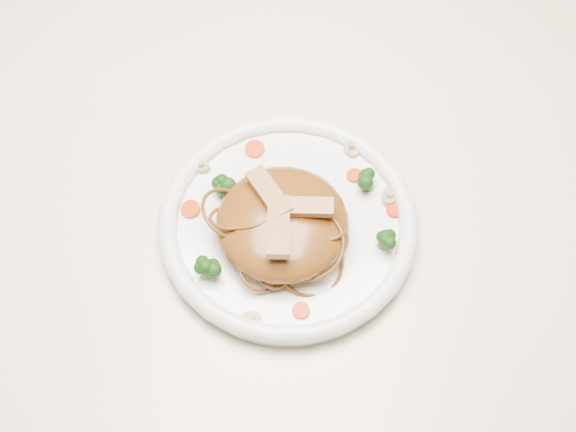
# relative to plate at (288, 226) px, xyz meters

# --- Properties ---
(ground) EXTENTS (4.00, 4.00, 0.00)m
(ground) POSITION_rel_plate_xyz_m (-0.04, 0.10, -0.76)
(ground) COLOR #522D1C
(ground) RESTS_ON ground
(table) EXTENTS (1.20, 0.80, 0.75)m
(table) POSITION_rel_plate_xyz_m (-0.04, 0.10, -0.11)
(table) COLOR silver
(table) RESTS_ON ground
(plate) EXTENTS (0.31, 0.31, 0.02)m
(plate) POSITION_rel_plate_xyz_m (0.00, 0.00, 0.00)
(plate) COLOR white
(plate) RESTS_ON table
(noodle_mound) EXTENTS (0.15, 0.15, 0.04)m
(noodle_mound) POSITION_rel_plate_xyz_m (-0.00, -0.01, 0.03)
(noodle_mound) COLOR brown
(noodle_mound) RESTS_ON plate
(chicken_a) EXTENTS (0.06, 0.02, 0.01)m
(chicken_a) POSITION_rel_plate_xyz_m (0.02, -0.01, 0.06)
(chicken_a) COLOR tan
(chicken_a) RESTS_ON noodle_mound
(chicken_b) EXTENTS (0.05, 0.06, 0.01)m
(chicken_b) POSITION_rel_plate_xyz_m (-0.02, 0.00, 0.06)
(chicken_b) COLOR tan
(chicken_b) RESTS_ON noodle_mound
(chicken_c) EXTENTS (0.03, 0.07, 0.01)m
(chicken_c) POSITION_rel_plate_xyz_m (-0.01, -0.03, 0.06)
(chicken_c) COLOR tan
(chicken_c) RESTS_ON noodle_mound
(broccoli_0) EXTENTS (0.03, 0.03, 0.03)m
(broccoli_0) POSITION_rel_plate_xyz_m (0.08, 0.06, 0.02)
(broccoli_0) COLOR #10410D
(broccoli_0) RESTS_ON plate
(broccoli_1) EXTENTS (0.03, 0.03, 0.03)m
(broccoli_1) POSITION_rel_plate_xyz_m (-0.07, 0.03, 0.02)
(broccoli_1) COLOR #10410D
(broccoli_1) RESTS_ON plate
(broccoli_2) EXTENTS (0.03, 0.03, 0.03)m
(broccoli_2) POSITION_rel_plate_xyz_m (-0.07, -0.07, 0.02)
(broccoli_2) COLOR #10410D
(broccoli_2) RESTS_ON plate
(broccoli_3) EXTENTS (0.03, 0.03, 0.03)m
(broccoli_3) POSITION_rel_plate_xyz_m (0.10, -0.02, 0.02)
(broccoli_3) COLOR #10410D
(broccoli_3) RESTS_ON plate
(carrot_0) EXTENTS (0.02, 0.02, 0.00)m
(carrot_0) POSITION_rel_plate_xyz_m (0.07, 0.07, 0.01)
(carrot_0) COLOR red
(carrot_0) RESTS_ON plate
(carrot_1) EXTENTS (0.02, 0.02, 0.00)m
(carrot_1) POSITION_rel_plate_xyz_m (-0.11, 0.00, 0.01)
(carrot_1) COLOR red
(carrot_1) RESTS_ON plate
(carrot_2) EXTENTS (0.02, 0.02, 0.00)m
(carrot_2) POSITION_rel_plate_xyz_m (0.11, 0.03, 0.01)
(carrot_2) COLOR red
(carrot_2) RESTS_ON plate
(carrot_3) EXTENTS (0.03, 0.03, 0.00)m
(carrot_3) POSITION_rel_plate_xyz_m (-0.05, 0.09, 0.01)
(carrot_3) COLOR red
(carrot_3) RESTS_ON plate
(carrot_4) EXTENTS (0.02, 0.02, 0.00)m
(carrot_4) POSITION_rel_plate_xyz_m (0.02, -0.10, 0.01)
(carrot_4) COLOR red
(carrot_4) RESTS_ON plate
(mushroom_0) EXTENTS (0.02, 0.02, 0.01)m
(mushroom_0) POSITION_rel_plate_xyz_m (-0.02, -0.11, 0.01)
(mushroom_0) COLOR tan
(mushroom_0) RESTS_ON plate
(mushroom_1) EXTENTS (0.03, 0.03, 0.01)m
(mushroom_1) POSITION_rel_plate_xyz_m (0.11, 0.04, 0.01)
(mushroom_1) COLOR tan
(mushroom_1) RESTS_ON plate
(mushroom_2) EXTENTS (0.03, 0.03, 0.01)m
(mushroom_2) POSITION_rel_plate_xyz_m (-0.10, 0.06, 0.01)
(mushroom_2) COLOR tan
(mushroom_2) RESTS_ON plate
(mushroom_3) EXTENTS (0.03, 0.03, 0.01)m
(mushroom_3) POSITION_rel_plate_xyz_m (0.06, 0.10, 0.01)
(mushroom_3) COLOR tan
(mushroom_3) RESTS_ON plate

